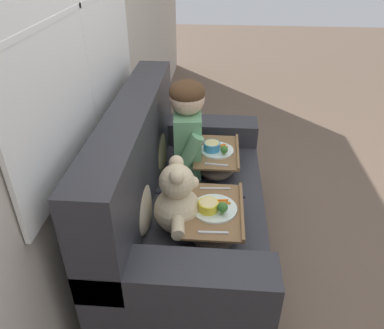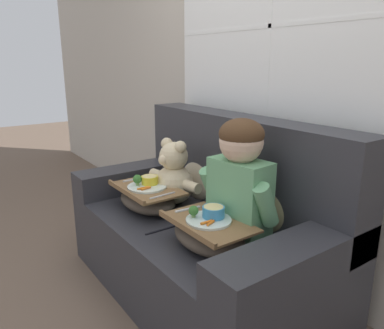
# 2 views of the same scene
# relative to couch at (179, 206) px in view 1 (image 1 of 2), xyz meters

# --- Properties ---
(ground_plane) EXTENTS (14.00, 14.00, 0.00)m
(ground_plane) POSITION_rel_couch_xyz_m (0.00, -0.07, -0.36)
(ground_plane) COLOR brown
(wall_back_with_window) EXTENTS (8.00, 0.08, 2.60)m
(wall_back_with_window) POSITION_rel_couch_xyz_m (0.00, 0.50, 0.95)
(wall_back_with_window) COLOR #BCB2A3
(wall_back_with_window) RESTS_ON ground_plane
(couch) EXTENTS (1.65, 0.88, 1.02)m
(couch) POSITION_rel_couch_xyz_m (0.00, 0.00, 0.00)
(couch) COLOR #2D2D33
(couch) RESTS_ON ground_plane
(throw_pillow_behind_child) EXTENTS (0.36, 0.17, 0.37)m
(throw_pillow_behind_child) POSITION_rel_couch_xyz_m (0.30, 0.18, 0.26)
(throw_pillow_behind_child) COLOR tan
(throw_pillow_behind_child) RESTS_ON couch
(throw_pillow_behind_teddy) EXTENTS (0.37, 0.18, 0.38)m
(throw_pillow_behind_teddy) POSITION_rel_couch_xyz_m (-0.30, 0.18, 0.26)
(throw_pillow_behind_teddy) COLOR #C1B293
(throw_pillow_behind_teddy) RESTS_ON couch
(child_figure) EXTENTS (0.45, 0.23, 0.62)m
(child_figure) POSITION_rel_couch_xyz_m (0.30, -0.03, 0.43)
(child_figure) COLOR #66A370
(child_figure) RESTS_ON couch
(teddy_bear) EXTENTS (0.45, 0.32, 0.41)m
(teddy_bear) POSITION_rel_couch_xyz_m (-0.30, -0.03, 0.27)
(teddy_bear) COLOR beige
(teddy_bear) RESTS_ON couch
(lap_tray_child) EXTENTS (0.44, 0.29, 0.21)m
(lap_tray_child) POSITION_rel_couch_xyz_m (0.30, -0.22, 0.17)
(lap_tray_child) COLOR #473D33
(lap_tray_child) RESTS_ON child_figure
(lap_tray_teddy) EXTENTS (0.46, 0.30, 0.22)m
(lap_tray_teddy) POSITION_rel_couch_xyz_m (-0.30, -0.22, 0.17)
(lap_tray_teddy) COLOR #473D33
(lap_tray_teddy) RESTS_ON teddy_bear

